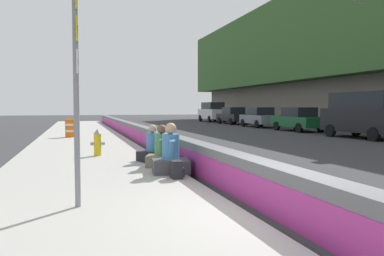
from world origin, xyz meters
TOP-DOWN VIEW (x-y plane):
  - ground_plane at (0.00, 0.00)m, footprint 160.00×160.00m
  - sidewalk_strip at (0.00, 2.65)m, footprint 80.00×4.40m
  - jersey_barrier at (0.00, 0.00)m, footprint 76.00×0.45m
  - route_sign_post at (1.22, 2.92)m, footprint 0.44×0.09m
  - fire_hydrant at (7.73, 2.27)m, footprint 0.26×0.46m
  - seated_person_foreground at (3.85, 0.75)m, footprint 0.84×0.95m
  - seated_person_middle at (4.92, 0.74)m, footprint 0.91×0.98m
  - seated_person_rear at (5.97, 0.78)m, footprint 0.87×0.94m
  - backpack at (3.11, 0.80)m, footprint 0.32×0.28m
  - construction_barrel at (16.14, 3.24)m, footprint 0.54×0.54m
  - parked_car_third at (12.27, -12.31)m, footprint 5.17×2.25m
  - parked_car_fourth at (18.86, -12.28)m, footprint 4.55×2.04m
  - parked_car_midline at (24.65, -12.16)m, footprint 4.54×2.02m
  - parked_car_far at (30.78, -12.30)m, footprint 4.55×2.05m
  - parked_car_farther at (36.94, -12.32)m, footprint 4.85×2.16m

SIDE VIEW (x-z plane):
  - ground_plane at x=0.00m, z-range 0.00..0.00m
  - sidewalk_strip at x=0.00m, z-range 0.00..0.14m
  - backpack at x=3.11m, z-range 0.13..0.53m
  - jersey_barrier at x=0.00m, z-range 0.00..0.85m
  - seated_person_rear at x=5.97m, z-range -0.06..1.02m
  - seated_person_middle at x=4.92m, z-range -0.07..1.06m
  - seated_person_foreground at x=3.85m, z-range -0.09..1.13m
  - fire_hydrant at x=7.73m, z-range 0.15..1.03m
  - construction_barrel at x=16.14m, z-range 0.14..1.09m
  - parked_car_fourth at x=18.86m, z-range 0.01..1.72m
  - parked_car_midline at x=24.65m, z-range 0.01..1.72m
  - parked_car_far at x=30.78m, z-range 0.01..1.72m
  - parked_car_farther at x=36.94m, z-range 0.04..2.32m
  - parked_car_third at x=12.27m, z-range 0.07..2.63m
  - route_sign_post at x=1.22m, z-range 0.43..4.03m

